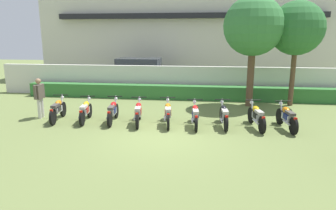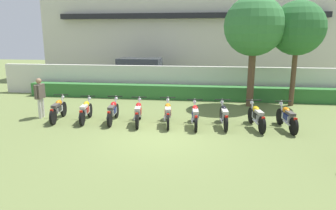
# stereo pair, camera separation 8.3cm
# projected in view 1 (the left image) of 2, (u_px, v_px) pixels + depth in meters

# --- Properties ---
(ground) EXTENTS (60.00, 60.00, 0.00)m
(ground) POSITION_uv_depth(u_px,v_px,m) (161.00, 138.00, 10.23)
(ground) COLOR olive
(building) EXTENTS (21.80, 6.50, 8.71)m
(building) POSITION_uv_depth(u_px,v_px,m) (190.00, 22.00, 24.15)
(building) COLOR beige
(building) RESTS_ON ground
(compound_wall) EXTENTS (20.71, 0.30, 1.68)m
(compound_wall) POSITION_uv_depth(u_px,v_px,m) (180.00, 81.00, 16.94)
(compound_wall) COLOR silver
(compound_wall) RESTS_ON ground
(hedge_row) EXTENTS (16.57, 0.70, 0.73)m
(hedge_row) POSITION_uv_depth(u_px,v_px,m) (179.00, 92.00, 16.37)
(hedge_row) COLOR #337033
(hedge_row) RESTS_ON ground
(parked_car) EXTENTS (4.53, 2.13, 1.89)m
(parked_car) POSITION_uv_depth(u_px,v_px,m) (141.00, 73.00, 19.82)
(parked_car) COLOR #9EA3A8
(parked_car) RESTS_ON ground
(tree_near_inspector) EXTENTS (2.74, 2.74, 5.12)m
(tree_near_inspector) POSITION_uv_depth(u_px,v_px,m) (253.00, 27.00, 14.03)
(tree_near_inspector) COLOR brown
(tree_near_inspector) RESTS_ON ground
(tree_far_side) EXTENTS (2.49, 2.49, 4.90)m
(tree_far_side) POSITION_uv_depth(u_px,v_px,m) (297.00, 29.00, 14.15)
(tree_far_side) COLOR brown
(tree_far_side) RESTS_ON ground
(motorcycle_in_row_0) EXTENTS (0.60, 1.88, 0.97)m
(motorcycle_in_row_0) POSITION_uv_depth(u_px,v_px,m) (58.00, 109.00, 12.23)
(motorcycle_in_row_0) COLOR black
(motorcycle_in_row_0) RESTS_ON ground
(motorcycle_in_row_1) EXTENTS (0.60, 1.80, 0.95)m
(motorcycle_in_row_1) POSITION_uv_depth(u_px,v_px,m) (86.00, 111.00, 12.08)
(motorcycle_in_row_1) COLOR black
(motorcycle_in_row_1) RESTS_ON ground
(motorcycle_in_row_2) EXTENTS (0.60, 1.89, 0.95)m
(motorcycle_in_row_2) POSITION_uv_depth(u_px,v_px,m) (113.00, 111.00, 11.99)
(motorcycle_in_row_2) COLOR black
(motorcycle_in_row_2) RESTS_ON ground
(motorcycle_in_row_3) EXTENTS (0.60, 1.94, 0.96)m
(motorcycle_in_row_3) POSITION_uv_depth(u_px,v_px,m) (138.00, 112.00, 11.77)
(motorcycle_in_row_3) COLOR black
(motorcycle_in_row_3) RESTS_ON ground
(motorcycle_in_row_4) EXTENTS (0.60, 1.95, 0.97)m
(motorcycle_in_row_4) POSITION_uv_depth(u_px,v_px,m) (168.00, 113.00, 11.66)
(motorcycle_in_row_4) COLOR black
(motorcycle_in_row_4) RESTS_ON ground
(motorcycle_in_row_5) EXTENTS (0.60, 1.87, 0.95)m
(motorcycle_in_row_5) POSITION_uv_depth(u_px,v_px,m) (195.00, 115.00, 11.44)
(motorcycle_in_row_5) COLOR black
(motorcycle_in_row_5) RESTS_ON ground
(motorcycle_in_row_6) EXTENTS (0.60, 1.83, 0.95)m
(motorcycle_in_row_6) POSITION_uv_depth(u_px,v_px,m) (224.00, 115.00, 11.41)
(motorcycle_in_row_6) COLOR black
(motorcycle_in_row_6) RESTS_ON ground
(motorcycle_in_row_7) EXTENTS (0.60, 1.93, 0.96)m
(motorcycle_in_row_7) POSITION_uv_depth(u_px,v_px,m) (256.00, 116.00, 11.24)
(motorcycle_in_row_7) COLOR black
(motorcycle_in_row_7) RESTS_ON ground
(motorcycle_in_row_8) EXTENTS (0.60, 1.88, 0.97)m
(motorcycle_in_row_8) POSITION_uv_depth(u_px,v_px,m) (287.00, 117.00, 11.09)
(motorcycle_in_row_8) COLOR black
(motorcycle_in_row_8) RESTS_ON ground
(inspector_person) EXTENTS (0.22, 0.67, 1.64)m
(inspector_person) POSITION_uv_depth(u_px,v_px,m) (39.00, 95.00, 12.49)
(inspector_person) COLOR silver
(inspector_person) RESTS_ON ground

